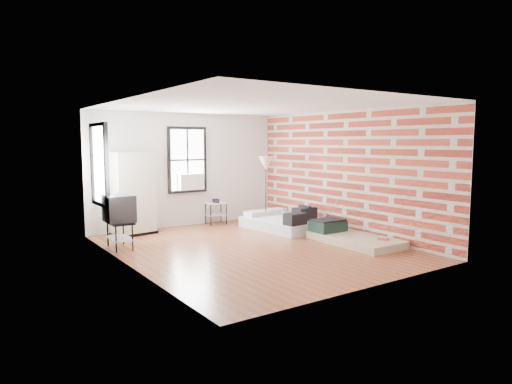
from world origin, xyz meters
TOP-DOWN VIEW (x-y plane):
  - ground at (0.00, 0.00)m, footprint 6.00×6.00m
  - room_shell at (0.23, 0.36)m, footprint 5.02×6.02m
  - mattress_main at (1.75, 1.21)m, footprint 1.56×2.02m
  - mattress_bare at (1.93, -0.69)m, footprint 1.03×1.94m
  - wardrobe at (-1.52, 2.65)m, footprint 1.01×0.66m
  - side_table at (0.67, 2.72)m, footprint 0.53×0.44m
  - floor_lamp at (1.61, 1.86)m, footprint 0.37×0.37m
  - tv_stand at (-2.21, 1.45)m, footprint 0.56×0.77m

SIDE VIEW (x-z plane):
  - ground at x=0.00m, z-range 0.00..0.00m
  - mattress_bare at x=1.93m, z-range -0.08..0.33m
  - mattress_main at x=1.75m, z-range -0.14..0.47m
  - side_table at x=0.67m, z-range 0.11..0.76m
  - tv_stand at x=-2.21m, z-range 0.23..1.30m
  - wardrobe at x=-1.52m, z-range 0.00..1.87m
  - floor_lamp at x=1.61m, z-range 0.62..2.36m
  - room_shell at x=0.23m, z-range 0.33..3.14m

